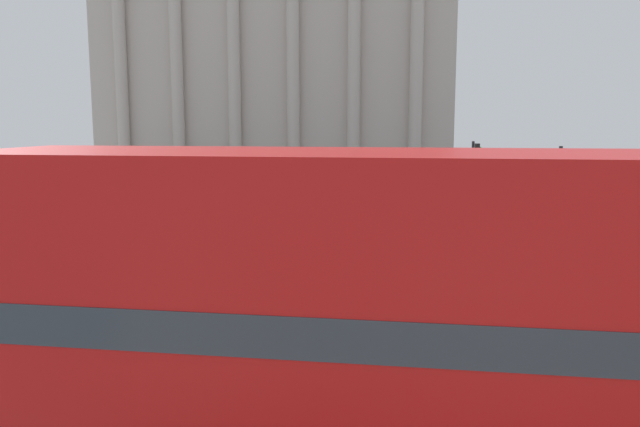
# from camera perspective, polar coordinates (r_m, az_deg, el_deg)

# --- Properties ---
(double_decker_bus) EXTENTS (11.30, 2.76, 4.19)m
(double_decker_bus) POSITION_cam_1_polar(r_m,az_deg,el_deg) (7.46, 11.74, -8.84)
(double_decker_bus) COLOR black
(double_decker_bus) RESTS_ON ground_plane
(plaza_building_left) EXTENTS (27.77, 15.19, 19.24)m
(plaza_building_left) POSITION_cam_1_polar(r_m,az_deg,el_deg) (53.34, -3.28, 13.79)
(plaza_building_left) COLOR #BCB2A8
(plaza_building_left) RESTS_ON ground_plane
(traffic_light_near) EXTENTS (0.42, 0.24, 3.95)m
(traffic_light_near) POSITION_cam_1_polar(r_m,az_deg,el_deg) (14.13, 14.44, 0.13)
(traffic_light_near) COLOR black
(traffic_light_near) RESTS_ON ground_plane
(traffic_light_mid) EXTENTS (0.42, 0.24, 3.77)m
(traffic_light_mid) POSITION_cam_1_polar(r_m,az_deg,el_deg) (21.68, 21.19, 2.32)
(traffic_light_mid) COLOR black
(traffic_light_mid) RESTS_ON ground_plane
(traffic_light_far) EXTENTS (0.42, 0.24, 3.72)m
(traffic_light_far) POSITION_cam_1_polar(r_m,az_deg,el_deg) (28.13, 13.90, 3.82)
(traffic_light_far) COLOR black
(traffic_light_far) RESTS_ON ground_plane
(car_silver) EXTENTS (4.20, 1.93, 1.35)m
(car_silver) POSITION_cam_1_polar(r_m,az_deg,el_deg) (19.08, -6.42, -3.28)
(car_silver) COLOR black
(car_silver) RESTS_ON ground_plane
(pedestrian_grey) EXTENTS (0.32, 0.32, 1.69)m
(pedestrian_grey) POSITION_cam_1_polar(r_m,az_deg,el_deg) (16.67, -18.56, -4.41)
(pedestrian_grey) COLOR #282B33
(pedestrian_grey) RESTS_ON ground_plane
(pedestrian_white) EXTENTS (0.32, 0.32, 1.63)m
(pedestrian_white) POSITION_cam_1_polar(r_m,az_deg,el_deg) (29.46, -5.16, 1.29)
(pedestrian_white) COLOR #282B33
(pedestrian_white) RESTS_ON ground_plane
(pedestrian_olive) EXTENTS (0.32, 0.32, 1.81)m
(pedestrian_olive) POSITION_cam_1_polar(r_m,az_deg,el_deg) (36.70, 21.62, 2.31)
(pedestrian_olive) COLOR #282B33
(pedestrian_olive) RESTS_ON ground_plane
(pedestrian_red) EXTENTS (0.32, 0.32, 1.78)m
(pedestrian_red) POSITION_cam_1_polar(r_m,az_deg,el_deg) (25.45, 1.54, 0.43)
(pedestrian_red) COLOR #282B33
(pedestrian_red) RESTS_ON ground_plane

